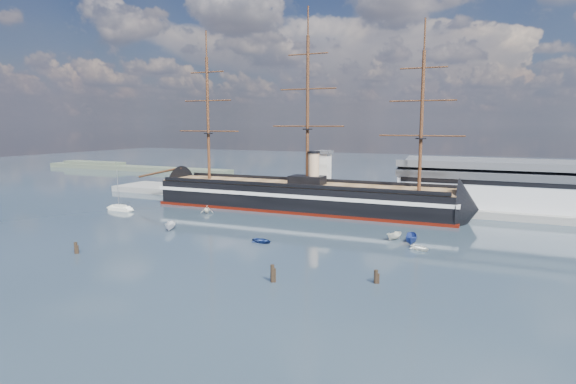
% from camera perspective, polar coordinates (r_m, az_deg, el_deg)
% --- Properties ---
extents(ground, '(600.00, 600.00, 0.00)m').
position_cam_1_polar(ground, '(125.11, -2.43, -3.58)').
color(ground, '#222E36').
rests_on(ground, ground).
extents(quay, '(180.00, 18.00, 2.00)m').
position_cam_1_polar(quay, '(154.24, 6.99, -1.41)').
color(quay, slate).
rests_on(quay, ground).
extents(warehouse, '(63.00, 21.00, 11.60)m').
position_cam_1_polar(warehouse, '(150.14, 25.26, 0.70)').
color(warehouse, '#B7BABC').
rests_on(warehouse, ground).
extents(quay_tower, '(5.00, 5.00, 15.00)m').
position_cam_1_polar(quay_tower, '(152.39, 4.20, 2.21)').
color(quay_tower, silver).
rests_on(quay_tower, ground).
extents(shoreline, '(120.00, 10.00, 4.00)m').
position_cam_1_polar(shoreline, '(283.28, -19.07, 2.80)').
color(shoreline, '#3F4C38').
rests_on(shoreline, ground).
extents(warship, '(112.99, 17.53, 53.94)m').
position_cam_1_polar(warship, '(142.58, 0.89, -0.48)').
color(warship, black).
rests_on(warship, ground).
extents(sailboat, '(7.65, 2.41, 12.15)m').
position_cam_1_polar(sailboat, '(149.47, -19.27, -1.81)').
color(sailboat, silver).
rests_on(sailboat, ground).
extents(motorboat_a, '(6.57, 4.66, 2.48)m').
position_cam_1_polar(motorboat_a, '(118.92, -13.75, -4.42)').
color(motorboat_a, white).
rests_on(motorboat_a, ground).
extents(motorboat_b, '(1.69, 3.07, 1.35)m').
position_cam_1_polar(motorboat_b, '(103.74, -3.10, -6.02)').
color(motorboat_b, navy).
rests_on(motorboat_b, ground).
extents(motorboat_c, '(5.65, 3.95, 2.13)m').
position_cam_1_polar(motorboat_c, '(108.44, 12.46, -5.58)').
color(motorboat_c, silver).
rests_on(motorboat_c, ground).
extents(motorboat_d, '(7.11, 6.09, 2.43)m').
position_cam_1_polar(motorboat_d, '(139.28, -9.58, -2.48)').
color(motorboat_d, silver).
rests_on(motorboat_d, ground).
extents(motorboat_e, '(2.46, 2.95, 1.30)m').
position_cam_1_polar(motorboat_e, '(101.30, 15.37, -6.65)').
color(motorboat_e, white).
rests_on(motorboat_e, ground).
extents(motorboat_f, '(7.35, 3.49, 2.83)m').
position_cam_1_polar(motorboat_f, '(105.23, 14.39, -6.06)').
color(motorboat_f, navy).
rests_on(motorboat_f, ground).
extents(piling_near_left, '(0.64, 0.64, 3.01)m').
position_cam_1_polar(piling_near_left, '(103.81, -23.82, -6.70)').
color(piling_near_left, black).
rests_on(piling_near_left, ground).
extents(piling_near_right, '(0.64, 0.64, 3.59)m').
position_cam_1_polar(piling_near_right, '(78.73, -1.86, -10.62)').
color(piling_near_right, black).
rests_on(piling_near_right, ground).
extents(piling_far_right, '(0.64, 0.64, 2.91)m').
position_cam_1_polar(piling_far_right, '(79.37, 10.35, -10.60)').
color(piling_far_right, black).
rests_on(piling_far_right, ground).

